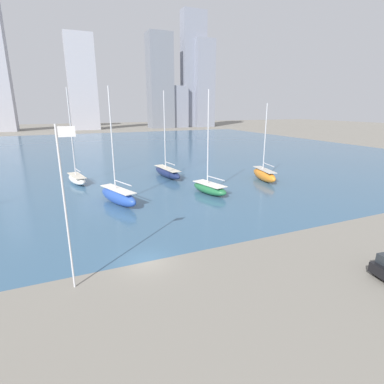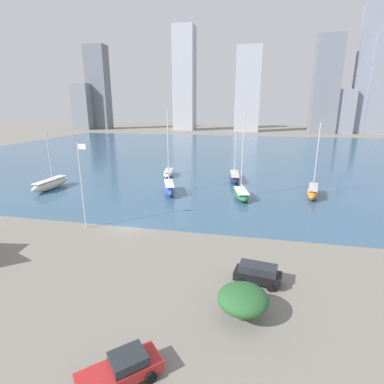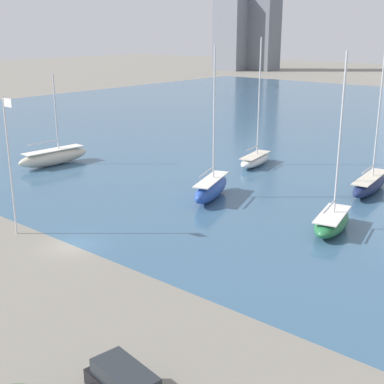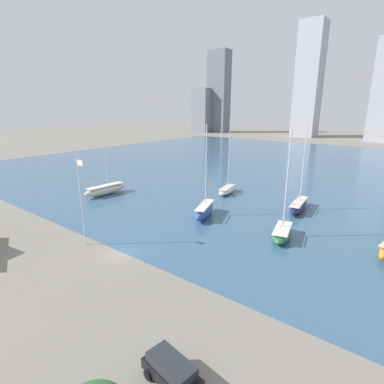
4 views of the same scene
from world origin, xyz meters
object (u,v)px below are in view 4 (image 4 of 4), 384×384
Objects in this scene: sailboat_navy at (299,205)px; sailboat_white at (227,189)px; sailboat_blue at (205,210)px; parked_suv_black at (172,371)px; sailboat_green at (282,232)px; flag_pole at (81,200)px; sailboat_cream at (105,190)px.

sailboat_white is (-16.11, 1.79, -0.10)m from sailboat_navy.
sailboat_white is at bearing 167.03° from sailboat_navy.
sailboat_white is 15.47m from sailboat_blue.
sailboat_white is 3.47× the size of parked_suv_black.
sailboat_white reaches higher than sailboat_green.
flag_pole is 1.03× the size of sailboat_cream.
sailboat_green is (2.22, -13.44, -0.06)m from sailboat_navy.
flag_pole reaches higher than parked_suv_black.
sailboat_green reaches higher than parked_suv_black.
sailboat_green is at bearing -165.21° from parked_suv_black.
flag_pole is 0.74× the size of sailboat_white.
sailboat_white is 47.45m from parked_suv_black.
sailboat_blue is (-13.83, 0.44, 0.25)m from sailboat_green.
sailboat_green is (18.33, -15.24, 0.04)m from sailboat_white.
sailboat_blue is (4.50, -14.80, 0.30)m from sailboat_white.
sailboat_green reaches higher than flag_pole.
sailboat_navy is 17.44m from sailboat_blue.
parked_suv_black is (5.20, -40.60, 0.03)m from sailboat_navy.
parked_suv_black is at bearing -89.33° from sailboat_navy.
sailboat_cream is at bearing -150.89° from sailboat_white.
sailboat_blue reaches higher than sailboat_green.
sailboat_navy is 3.41× the size of parked_suv_black.
sailboat_green is (20.46, 18.28, -5.48)m from flag_pole.
parked_suv_black is at bearing -29.35° from sailboat_cream.
sailboat_white reaches higher than sailboat_cream.
sailboat_blue is at bearing -140.12° from parked_suv_black.
sailboat_cream is at bearing -164.26° from sailboat_navy.
sailboat_blue reaches higher than sailboat_cream.
sailboat_navy reaches higher than sailboat_green.
parked_suv_black is (2.98, -27.16, 0.09)m from sailboat_green.
sailboat_white is at bearing 127.33° from sailboat_green.
sailboat_blue is at bearing -83.65° from sailboat_white.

